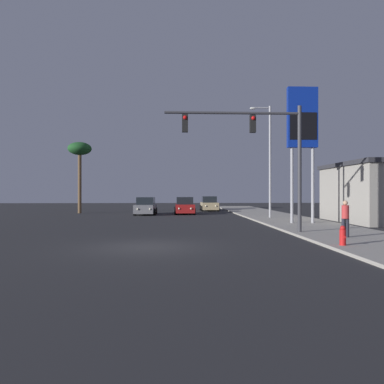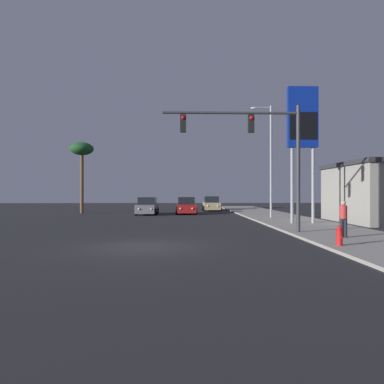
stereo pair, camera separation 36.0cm
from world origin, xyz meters
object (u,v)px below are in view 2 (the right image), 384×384
(gas_station_sign, at_px, (303,125))
(car_red, at_px, (186,206))
(car_grey, at_px, (147,207))
(traffic_light_mast, at_px, (260,142))
(street_lamp, at_px, (269,155))
(fire_hydrant, at_px, (339,236))
(car_tan, at_px, (211,204))
(pedestrian_on_sidewalk, at_px, (343,217))
(palm_tree_mid, at_px, (82,152))

(gas_station_sign, bearing_deg, car_red, 120.88)
(car_grey, distance_m, car_red, 3.87)
(traffic_light_mast, relative_size, gas_station_sign, 0.78)
(street_lamp, bearing_deg, car_grey, 148.82)
(car_red, distance_m, fire_hydrant, 23.59)
(car_tan, height_order, street_lamp, street_lamp)
(car_grey, relative_size, fire_hydrant, 5.71)
(car_tan, distance_m, traffic_light_mast, 24.68)
(gas_station_sign, relative_size, fire_hydrant, 11.84)
(gas_station_sign, xyz_separation_m, pedestrian_on_sidewalk, (-0.69, -7.82, -5.58))
(fire_hydrant, distance_m, pedestrian_on_sidewalk, 2.85)
(car_grey, distance_m, street_lamp, 12.88)
(pedestrian_on_sidewalk, distance_m, palm_tree_mid, 28.79)
(car_tan, xyz_separation_m, traffic_light_mast, (0.54, -24.36, 3.95))
(car_red, xyz_separation_m, street_lamp, (6.60, -7.19, 4.36))
(car_red, bearing_deg, car_tan, -116.38)
(street_lamp, relative_size, pedestrian_on_sidewalk, 5.39)
(car_red, height_order, gas_station_sign, gas_station_sign)
(traffic_light_mast, distance_m, gas_station_sign, 7.00)
(fire_hydrant, height_order, palm_tree_mid, palm_tree_mid)
(car_grey, height_order, gas_station_sign, gas_station_sign)
(traffic_light_mast, distance_m, palm_tree_mid, 24.46)
(car_tan, distance_m, pedestrian_on_sidewalk, 27.03)
(car_tan, bearing_deg, street_lamp, 104.79)
(gas_station_sign, bearing_deg, traffic_light_mast, -126.34)
(car_tan, bearing_deg, palm_tree_mid, 18.27)
(pedestrian_on_sidewalk, bearing_deg, car_tan, 98.16)
(car_grey, xyz_separation_m, gas_station_sign, (11.30, -11.68, 5.86))
(car_red, bearing_deg, palm_tree_mid, -10.33)
(palm_tree_mid, bearing_deg, gas_station_sign, -38.16)
(street_lamp, bearing_deg, palm_tree_mid, 152.70)
(car_tan, xyz_separation_m, car_red, (-3.00, -6.33, 0.00))
(street_lamp, distance_m, fire_hydrant, 16.43)
(car_red, bearing_deg, car_grey, 12.70)
(car_grey, xyz_separation_m, palm_tree_mid, (-6.98, 2.68, 5.54))
(traffic_light_mast, relative_size, palm_tree_mid, 0.97)
(car_red, relative_size, palm_tree_mid, 0.59)
(car_tan, distance_m, car_red, 7.01)
(pedestrian_on_sidewalk, bearing_deg, car_grey, 118.54)
(car_grey, distance_m, pedestrian_on_sidewalk, 22.20)
(car_tan, xyz_separation_m, street_lamp, (3.60, -13.52, 4.36))
(car_tan, height_order, fire_hydrant, car_tan)
(traffic_light_mast, bearing_deg, car_grey, 113.12)
(car_grey, distance_m, traffic_light_mast, 19.02)
(car_red, height_order, palm_tree_mid, palm_tree_mid)
(street_lamp, height_order, pedestrian_on_sidewalk, street_lamp)
(palm_tree_mid, bearing_deg, car_tan, 18.39)
(car_grey, bearing_deg, traffic_light_mast, 115.15)
(car_tan, relative_size, car_red, 1.00)
(street_lamp, bearing_deg, traffic_light_mast, -105.78)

